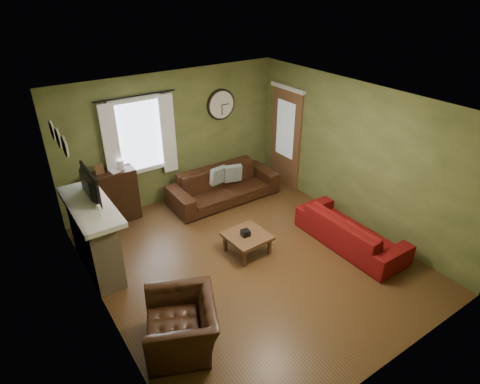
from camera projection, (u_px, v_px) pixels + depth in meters
floor at (249, 259)px, 6.63m from camera, size 4.60×5.20×0.00m
ceiling at (251, 105)px, 5.39m from camera, size 4.60×5.20×0.00m
wall_left at (96, 240)px, 4.88m from camera, size 0.00×5.20×2.60m
wall_right at (354, 155)px, 7.14m from camera, size 0.00×5.20×2.60m
wall_back at (173, 138)px, 7.90m from camera, size 4.60×0.00×2.60m
wall_front at (396, 289)px, 4.12m from camera, size 4.60×0.00×2.60m
fireplace at (95, 240)px, 6.17m from camera, size 0.40×1.40×1.10m
firebox at (109, 249)px, 6.38m from camera, size 0.04×0.60×0.55m
mantel at (90, 206)px, 5.90m from camera, size 0.58×1.60×0.08m
tv at (86, 189)px, 5.92m from camera, size 0.08×0.60×0.35m
tv_screen at (90, 184)px, 5.93m from camera, size 0.02×0.62×0.36m
medallion_left at (65, 147)px, 5.01m from camera, size 0.28×0.28×0.03m
medallion_mid at (58, 138)px, 5.26m from camera, size 0.28×0.28×0.03m
medallion_right at (52, 131)px, 5.52m from camera, size 0.28×0.28×0.03m
window_pane at (139, 136)px, 7.44m from camera, size 1.00×0.02×1.30m
curtain_rod at (135, 96)px, 7.00m from camera, size 0.03×0.03×1.50m
curtain_left at (112, 146)px, 7.12m from camera, size 0.28×0.04×1.55m
curtain_right at (168, 134)px, 7.66m from camera, size 0.28×0.04×1.55m
wall_clock at (221, 105)px, 8.16m from camera, size 0.64×0.06×0.64m
door at (286, 138)px, 8.59m from camera, size 0.05×0.90×2.10m
bookshelf at (114, 197)px, 7.43m from camera, size 0.86×0.37×1.02m
book at (111, 176)px, 7.18m from camera, size 0.20×0.25×0.02m
sofa_brown at (224, 185)px, 8.23m from camera, size 2.26×0.88×0.66m
pillow_left at (233, 173)px, 8.21m from camera, size 0.38×0.20×0.36m
pillow_right at (218, 175)px, 8.12m from camera, size 0.37×0.16×0.36m
sofa_red at (351, 230)px, 6.85m from camera, size 0.78×1.99×0.58m
armchair at (181, 325)px, 4.97m from camera, size 1.19×1.25×0.64m
coffee_table at (247, 243)px, 6.71m from camera, size 0.69×0.69×0.35m
tissue_box at (245, 233)px, 6.59m from camera, size 0.15×0.15×0.10m
wine_glass_a at (100, 213)px, 5.48m from camera, size 0.06×0.06×0.18m
wine_glass_b at (99, 211)px, 5.51m from camera, size 0.07×0.07×0.20m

